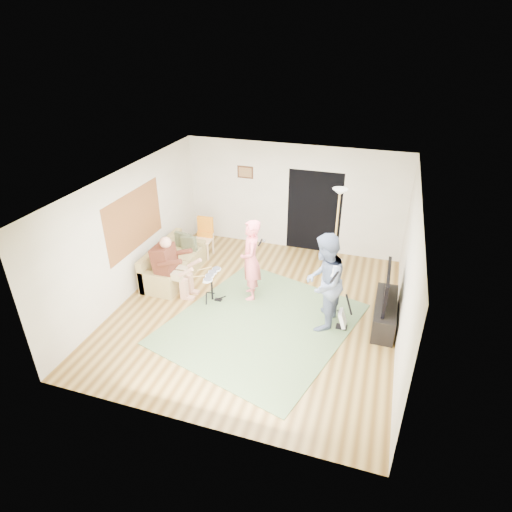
% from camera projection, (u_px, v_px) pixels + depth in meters
% --- Properties ---
extents(floor, '(6.00, 6.00, 0.00)m').
position_uv_depth(floor, '(256.00, 310.00, 8.77)').
color(floor, brown).
rests_on(floor, ground).
extents(walls, '(5.50, 6.00, 2.70)m').
position_uv_depth(walls, '(256.00, 252.00, 8.12)').
color(walls, beige).
rests_on(walls, floor).
extents(ceiling, '(6.00, 6.00, 0.00)m').
position_uv_depth(ceiling, '(256.00, 183.00, 7.48)').
color(ceiling, white).
rests_on(ceiling, walls).
extents(window_blinds, '(0.00, 2.05, 2.05)m').
position_uv_depth(window_blinds, '(135.00, 220.00, 8.93)').
color(window_blinds, '#9C5E30').
rests_on(window_blinds, walls).
extents(doorway, '(2.10, 0.00, 2.10)m').
position_uv_depth(doorway, '(314.00, 212.00, 10.62)').
color(doorway, black).
rests_on(doorway, walls).
extents(picture_frame, '(0.42, 0.03, 0.32)m').
position_uv_depth(picture_frame, '(245.00, 172.00, 10.70)').
color(picture_frame, '#3F2314').
rests_on(picture_frame, walls).
extents(area_rug, '(3.96, 4.25, 0.02)m').
position_uv_depth(area_rug, '(261.00, 323.00, 8.35)').
color(area_rug, '#516C41').
rests_on(area_rug, floor).
extents(sofa, '(0.78, 1.89, 0.77)m').
position_uv_depth(sofa, '(172.00, 266.00, 9.86)').
color(sofa, '#A58F52').
rests_on(sofa, floor).
extents(drummer, '(0.87, 0.48, 1.33)m').
position_uv_depth(drummer, '(173.00, 272.00, 9.08)').
color(drummer, '#562618').
rests_on(drummer, sofa).
extents(drum_kit, '(0.36, 0.64, 0.66)m').
position_uv_depth(drum_kit, '(212.00, 288.00, 8.95)').
color(drum_kit, black).
rests_on(drum_kit, floor).
extents(singer, '(0.62, 0.75, 1.77)m').
position_uv_depth(singer, '(251.00, 260.00, 8.79)').
color(singer, '#FF6E78').
rests_on(singer, floor).
extents(microphone, '(0.06, 0.06, 0.24)m').
position_uv_depth(microphone, '(260.00, 243.00, 8.53)').
color(microphone, black).
rests_on(microphone, singer).
extents(guitarist, '(0.79, 0.98, 1.92)m').
position_uv_depth(guitarist, '(324.00, 282.00, 7.88)').
color(guitarist, slate).
rests_on(guitarist, floor).
extents(guitar_held, '(0.21, 0.61, 0.26)m').
position_uv_depth(guitar_held, '(336.00, 268.00, 7.66)').
color(guitar_held, white).
rests_on(guitar_held, guitarist).
extents(guitar_spare, '(0.28, 0.25, 0.78)m').
position_uv_depth(guitar_spare, '(343.00, 318.00, 8.13)').
color(guitar_spare, black).
rests_on(guitar_spare, floor).
extents(torchiere_lamp, '(0.37, 0.37, 2.09)m').
position_uv_depth(torchiere_lamp, '(337.00, 217.00, 9.37)').
color(torchiere_lamp, black).
rests_on(torchiere_lamp, floor).
extents(dining_chair, '(0.43, 0.45, 0.99)m').
position_uv_depth(dining_chair, '(204.00, 243.00, 10.69)').
color(dining_chair, beige).
rests_on(dining_chair, floor).
extents(tv_cabinet, '(0.40, 1.40, 0.50)m').
position_uv_depth(tv_cabinet, '(385.00, 313.00, 8.24)').
color(tv_cabinet, black).
rests_on(tv_cabinet, floor).
extents(television, '(0.06, 1.17, 0.66)m').
position_uv_depth(television, '(387.00, 286.00, 7.97)').
color(television, black).
rests_on(television, tv_cabinet).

